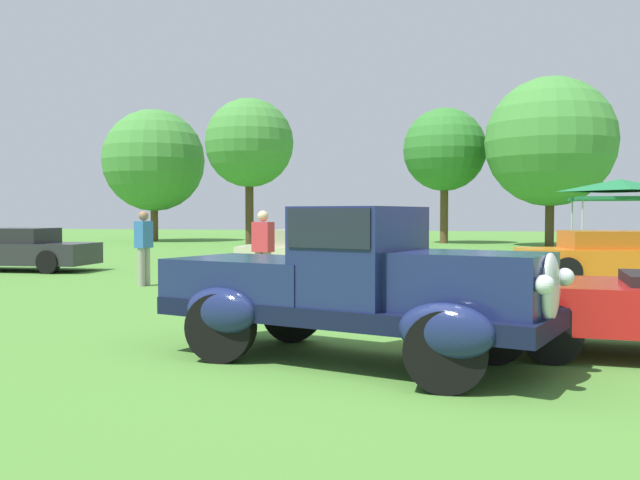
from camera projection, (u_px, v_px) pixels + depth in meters
ground_plane at (362, 364)px, 7.51m from camera, size 120.00×120.00×0.00m
feature_pickup_truck at (354, 283)px, 7.59m from camera, size 4.57×2.78×1.70m
show_car_charcoal at (25, 250)px, 19.79m from camera, size 3.91×1.88×1.22m
show_car_cream at (314, 254)px, 17.86m from camera, size 3.97×2.02×1.22m
show_car_orange at (612, 257)px, 16.54m from camera, size 4.55×2.45×1.22m
spectator_near_truck at (263, 249)px, 13.99m from camera, size 0.45×0.35×1.69m
spectator_between_cars at (144, 245)px, 15.68m from camera, size 0.29×0.43×1.69m
canopy_tent_left_field at (619, 188)px, 21.79m from camera, size 2.76×2.76×2.71m
treeline_far_left at (154, 161)px, 41.38m from camera, size 6.02×6.02×7.81m
treeline_mid_left at (249, 143)px, 37.36m from camera, size 4.75×4.75×7.81m
treeline_center at (445, 150)px, 38.36m from camera, size 4.56×4.56×7.44m
treeline_mid_right at (551, 142)px, 34.77m from camera, size 6.45×6.45×8.44m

